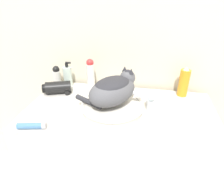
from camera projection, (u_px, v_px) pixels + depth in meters
name	position (u px, v px, depth m)	size (l,w,h in m)	color
wall_back	(129.00, 36.00, 1.27)	(8.00, 0.05, 2.40)	beige
vanity_counter	(119.00, 164.00, 1.33)	(1.06, 0.59, 0.87)	beige
sink_basin	(112.00, 107.00, 1.09)	(0.34, 0.34, 0.06)	white
cat	(113.00, 89.00, 1.04)	(0.36, 0.34, 0.17)	#56565B
faucet	(148.00, 99.00, 1.09)	(0.14, 0.07, 0.13)	silver
soap_pump_bottle	(68.00, 76.00, 1.36)	(0.06, 0.06, 0.17)	silver
lotion_bottle_white	(91.00, 74.00, 1.32)	(0.05, 0.05, 0.20)	white
spray_bottle_trigger	(184.00, 82.00, 1.23)	(0.06, 0.06, 0.19)	orange
deodorant_stick	(57.00, 76.00, 1.38)	(0.05, 0.05, 0.14)	white
cream_tube	(32.00, 126.00, 0.96)	(0.14, 0.06, 0.04)	#4C7FB2
hair_dryer	(58.00, 88.00, 1.28)	(0.19, 0.13, 0.08)	black
soap_bar	(158.00, 121.00, 1.01)	(0.08, 0.06, 0.02)	silver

